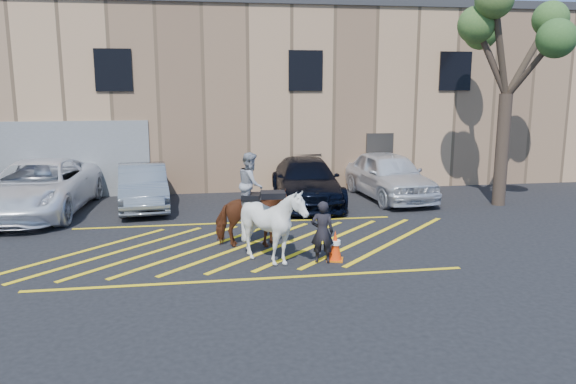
{
  "coord_description": "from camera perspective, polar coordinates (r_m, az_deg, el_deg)",
  "views": [
    {
      "loc": [
        -1.05,
        -14.27,
        4.18
      ],
      "look_at": [
        1.25,
        0.2,
        1.3
      ],
      "focal_mm": 35.0,
      "sensor_mm": 36.0,
      "label": 1
    }
  ],
  "objects": [
    {
      "name": "car_white_pickup",
      "position": [
        19.66,
        -24.04,
        0.41
      ],
      "size": [
        3.25,
        6.35,
        1.72
      ],
      "primitive_type": "imported",
      "rotation": [
        0.0,
        0.0,
        -0.07
      ],
      "color": "white",
      "rests_on": "ground"
    },
    {
      "name": "handler",
      "position": [
        13.14,
        3.5,
        -4.08
      ],
      "size": [
        0.59,
        0.44,
        1.48
      ],
      "primitive_type": "imported",
      "rotation": [
        0.0,
        0.0,
        2.97
      ],
      "color": "black",
      "rests_on": "ground"
    },
    {
      "name": "car_blue_suv",
      "position": [
        19.64,
        1.87,
        1.1
      ],
      "size": [
        2.42,
        5.38,
        1.53
      ],
      "primitive_type": "imported",
      "rotation": [
        0.0,
        0.0,
        -0.05
      ],
      "color": "black",
      "rests_on": "ground"
    },
    {
      "name": "traffic_cone",
      "position": [
        13.42,
        4.81,
        -5.44
      ],
      "size": [
        0.47,
        0.47,
        0.73
      ],
      "color": "#E06309",
      "rests_on": "ground"
    },
    {
      "name": "tree",
      "position": [
        20.41,
        21.64,
        14.61
      ],
      "size": [
        3.99,
        4.37,
        7.31
      ],
      "color": "#45352A",
      "rests_on": "ground"
    },
    {
      "name": "warehouse",
      "position": [
        26.29,
        -6.89,
        9.88
      ],
      "size": [
        32.42,
        10.2,
        7.3
      ],
      "color": "tan",
      "rests_on": "ground"
    },
    {
      "name": "car_white_suv",
      "position": [
        20.73,
        10.19,
        1.69
      ],
      "size": [
        2.45,
        5.15,
        1.7
      ],
      "primitive_type": "imported",
      "rotation": [
        0.0,
        0.0,
        0.09
      ],
      "color": "white",
      "rests_on": "ground"
    },
    {
      "name": "car_silver_sedan",
      "position": [
        19.48,
        -14.53,
        0.55
      ],
      "size": [
        2.03,
        4.57,
        1.46
      ],
      "primitive_type": "imported",
      "rotation": [
        0.0,
        0.0,
        0.11
      ],
      "color": "gray",
      "rests_on": "ground"
    },
    {
      "name": "ground",
      "position": [
        14.91,
        -4.66,
        -5.2
      ],
      "size": [
        90.0,
        90.0,
        0.0
      ],
      "primitive_type": "plane",
      "color": "black",
      "rests_on": "ground"
    },
    {
      "name": "saddled_white",
      "position": [
        13.02,
        -1.52,
        -3.36
      ],
      "size": [
        1.6,
        1.77,
        1.84
      ],
      "color": "white",
      "rests_on": "ground"
    },
    {
      "name": "hatching_zone",
      "position": [
        14.62,
        -4.57,
        -5.51
      ],
      "size": [
        12.6,
        5.12,
        0.01
      ],
      "color": "yellow",
      "rests_on": "ground"
    },
    {
      "name": "mounted_bay",
      "position": [
        14.28,
        -3.77,
        -1.8
      ],
      "size": [
        1.97,
        1.11,
        2.46
      ],
      "color": "#5D2916",
      "rests_on": "ground"
    }
  ]
}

